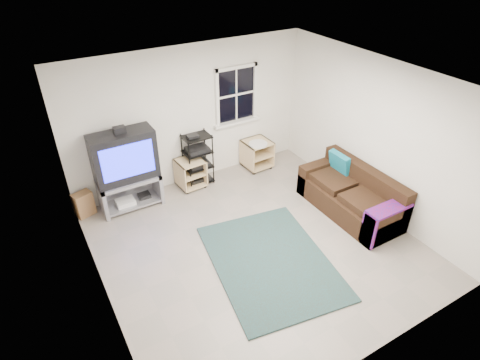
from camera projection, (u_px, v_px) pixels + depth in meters
room at (236, 98)px, 7.58m from camera, size 4.60×4.62×4.60m
tv_unit at (125, 164)px, 6.76m from camera, size 1.05×0.52×1.54m
av_rack at (198, 162)px, 7.61m from camera, size 0.51×0.37×1.03m
side_table_left at (190, 172)px, 7.60m from camera, size 0.51×0.51×0.56m
side_table_right at (256, 152)px, 8.17m from camera, size 0.55×0.57×0.61m
sofa at (352, 196)px, 6.91m from camera, size 0.84×1.89×0.87m
shag_rug at (271, 261)px, 5.99m from camera, size 1.98×2.49×0.03m
paper_bag at (84, 204)px, 6.86m from camera, size 0.36×0.29×0.44m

